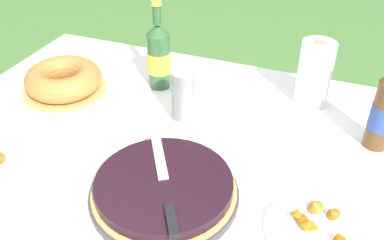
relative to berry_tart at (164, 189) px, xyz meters
name	(u,v)px	position (x,y,z in m)	size (l,w,h in m)	color
garden_table	(156,162)	(-0.11, 0.18, -0.09)	(1.43, 1.16, 0.70)	#A87A47
tablecloth	(155,149)	(-0.11, 0.18, -0.04)	(1.44, 1.17, 0.10)	white
berry_tart	(164,189)	(0.00, 0.00, 0.00)	(0.38, 0.38, 0.06)	#38383D
serving_knife	(165,187)	(0.02, -0.02, 0.04)	(0.22, 0.33, 0.01)	silver
bundt_cake	(64,80)	(-0.54, 0.35, 0.02)	(0.29, 0.29, 0.09)	tan
cup_stack	(183,95)	(-0.08, 0.33, 0.07)	(0.07, 0.07, 0.19)	white
cider_bottle_green	(159,56)	(-0.24, 0.51, 0.09)	(0.08, 0.08, 0.31)	#2D562D
snack_plate_near	(314,229)	(0.37, 0.02, -0.02)	(0.23, 0.23, 0.05)	white
paper_towel_roll	(314,73)	(0.27, 0.59, 0.08)	(0.11, 0.11, 0.22)	white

